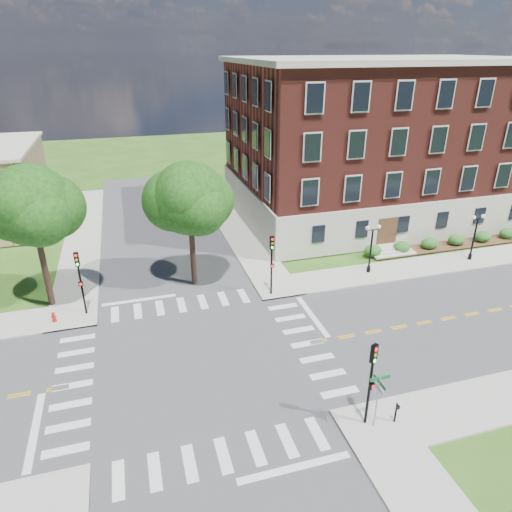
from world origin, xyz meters
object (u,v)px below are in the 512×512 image
object	(u,v)px
twin_lamp_east	(475,234)
street_sign_pole	(378,391)
traffic_signal_ne	(272,258)
traffic_signal_nw	(80,275)
fire_hydrant	(54,317)
traffic_signal_se	(371,375)
push_button_post	(396,412)
twin_lamp_west	(371,246)

from	to	relation	value
twin_lamp_east	street_sign_pole	xyz separation A→B (m)	(-18.35, -15.33, -0.21)
traffic_signal_ne	traffic_signal_nw	bearing A→B (deg)	175.78
street_sign_pole	fire_hydrant	size ratio (longest dim) A/B	4.13
street_sign_pole	traffic_signal_nw	bearing A→B (deg)	133.37
traffic_signal_se	traffic_signal_nw	world-z (taller)	same
fire_hydrant	push_button_post	bearing A→B (deg)	-40.13
fire_hydrant	twin_lamp_west	bearing A→B (deg)	1.78
traffic_signal_se	twin_lamp_east	world-z (taller)	traffic_signal_se
traffic_signal_ne	twin_lamp_west	world-z (taller)	traffic_signal_ne
twin_lamp_east	push_button_post	xyz separation A→B (m)	(-17.21, -15.43, -1.73)
traffic_signal_ne	twin_lamp_east	distance (m)	19.21
twin_lamp_west	street_sign_pole	distance (m)	17.69
traffic_signal_ne	push_button_post	world-z (taller)	traffic_signal_ne
traffic_signal_ne	push_button_post	bearing A→B (deg)	-82.25
traffic_signal_se	twin_lamp_west	world-z (taller)	traffic_signal_se
fire_hydrant	traffic_signal_ne	bearing A→B (deg)	-1.85
traffic_signal_nw	push_button_post	bearing A→B (deg)	-44.64
traffic_signal_nw	street_sign_pole	xyz separation A→B (m)	(14.49, -15.34, -0.88)
traffic_signal_ne	fire_hydrant	bearing A→B (deg)	178.15
traffic_signal_ne	push_button_post	xyz separation A→B (m)	(1.96, -14.43, -2.39)
traffic_signal_se	fire_hydrant	distance (m)	21.98
traffic_signal_se	push_button_post	bearing A→B (deg)	-14.59
traffic_signal_se	twin_lamp_west	size ratio (longest dim) A/B	1.13
push_button_post	twin_lamp_west	bearing A→B (deg)	65.49
street_sign_pole	twin_lamp_east	bearing A→B (deg)	39.88
traffic_signal_se	traffic_signal_ne	distance (m)	14.06
twin_lamp_west	fire_hydrant	size ratio (longest dim) A/B	5.64
traffic_signal_nw	push_button_post	distance (m)	22.10
twin_lamp_west	twin_lamp_east	distance (m)	10.05
traffic_signal_se	street_sign_pole	xyz separation A→B (m)	(0.33, -0.29, -0.88)
traffic_signal_nw	twin_lamp_east	bearing A→B (deg)	-0.01
twin_lamp_west	push_button_post	bearing A→B (deg)	-114.51
traffic_signal_nw	fire_hydrant	xyz separation A→B (m)	(-2.08, -0.50, -2.72)
twin_lamp_east	fire_hydrant	distance (m)	34.99
traffic_signal_se	push_button_post	size ratio (longest dim) A/B	4.00
traffic_signal_nw	push_button_post	xyz separation A→B (m)	(15.63, -15.44, -2.39)
traffic_signal_nw	push_button_post	world-z (taller)	traffic_signal_nw
traffic_signal_nw	street_sign_pole	world-z (taller)	traffic_signal_nw
street_sign_pole	fire_hydrant	xyz separation A→B (m)	(-16.58, 14.84, -1.84)
traffic_signal_ne	twin_lamp_east	world-z (taller)	traffic_signal_ne
traffic_signal_se	street_sign_pole	distance (m)	0.98
twin_lamp_west	push_button_post	world-z (taller)	twin_lamp_west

